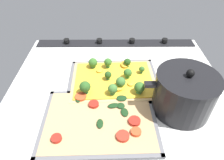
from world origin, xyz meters
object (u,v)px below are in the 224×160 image
at_px(baking_tray_front, 114,82).
at_px(baking_tray_back, 99,121).
at_px(broccoli_pizza, 114,79).
at_px(cooking_pot, 184,93).
at_px(veggie_pizza_back, 100,119).

distance_m(baking_tray_front, baking_tray_back, 0.20).
distance_m(broccoli_pizza, cooking_pot, 0.26).
bearing_deg(cooking_pot, broccoli_pizza, -30.42).
distance_m(baking_tray_back, veggie_pizza_back, 0.01).
xyz_separation_m(broccoli_pizza, baking_tray_back, (0.05, 0.19, -0.02)).
xyz_separation_m(broccoli_pizza, veggie_pizza_back, (0.05, 0.19, -0.01)).
bearing_deg(cooking_pot, baking_tray_front, -31.17).
xyz_separation_m(baking_tray_back, cooking_pot, (-0.27, -0.06, 0.07)).
bearing_deg(broccoli_pizza, veggie_pizza_back, 76.41).
height_order(baking_tray_front, baking_tray_back, same).
height_order(baking_tray_front, broccoli_pizza, broccoli_pizza).
bearing_deg(baking_tray_front, veggie_pizza_back, 76.74).
xyz_separation_m(broccoli_pizza, cooking_pot, (-0.22, 0.13, 0.05)).
xyz_separation_m(baking_tray_front, baking_tray_back, (0.05, 0.19, -0.00)).
distance_m(broccoli_pizza, baking_tray_back, 0.20).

